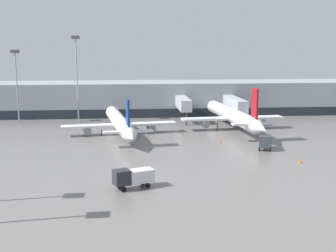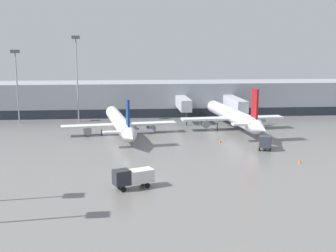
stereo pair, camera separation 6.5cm
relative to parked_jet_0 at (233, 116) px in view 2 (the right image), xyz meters
The scene contains 10 objects.
ground_plane 42.15m from the parked_jet_0, 121.78° to the right, with size 320.00×320.00×0.00m, color slate.
terminal_building 34.15m from the parked_jet_0, 130.05° to the left, with size 160.00×31.82×9.00m.
parked_jet_0 is the anchor object (origin of this frame).
parked_jet_3 25.62m from the parked_jet_0, behind, with size 24.64×36.80×8.90m.
service_truck_0 20.08m from the parked_jet_0, 86.74° to the right, with size 3.25×4.43×2.69m.
service_truck_1 45.85m from the parked_jet_0, 119.97° to the right, with size 5.60×3.71×2.65m.
traffic_cone_1 15.31m from the parked_jet_0, 112.64° to the right, with size 0.40×0.40×0.79m.
traffic_cone_3 30.00m from the parked_jet_0, 82.82° to the right, with size 0.46×0.46×0.75m.
apron_light_mast_2 40.98m from the parked_jet_0, 158.74° to the left, with size 1.80×1.80×21.28m.
apron_light_mast_3 53.30m from the parked_jet_0, 165.53° to the left, with size 1.80×1.80×17.89m.
Camera 2 is at (-0.95, -56.73, 17.67)m, focal length 45.00 mm.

